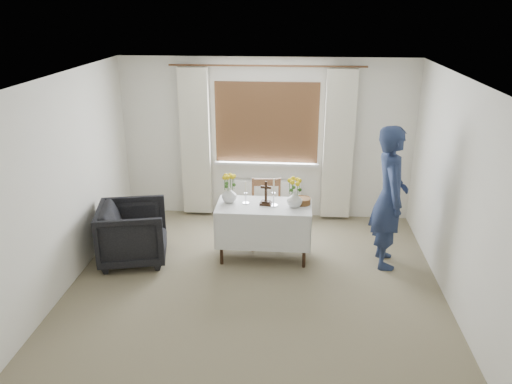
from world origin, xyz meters
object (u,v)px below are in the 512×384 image
(wooden_cross, at_px, (266,193))
(flower_vase_left, at_px, (229,195))
(armchair, at_px, (133,233))
(flower_vase_right, at_px, (295,199))
(altar_table, at_px, (264,231))
(person, at_px, (390,197))
(wooden_chair, at_px, (266,214))

(wooden_cross, xyz_separation_m, flower_vase_left, (-0.49, 0.05, -0.06))
(armchair, height_order, flower_vase_right, flower_vase_right)
(altar_table, xyz_separation_m, wooden_cross, (0.02, 0.02, 0.54))
(altar_table, bearing_deg, flower_vase_left, 171.45)
(wooden_cross, height_order, flower_vase_left, wooden_cross)
(altar_table, xyz_separation_m, person, (1.60, -0.03, 0.55))
(wooden_cross, bearing_deg, person, 8.41)
(wooden_cross, xyz_separation_m, flower_vase_right, (0.37, -0.04, -0.06))
(wooden_chair, xyz_separation_m, armchair, (-1.73, -0.57, -0.08))
(flower_vase_right, bearing_deg, person, -0.24)
(flower_vase_left, bearing_deg, altar_table, -8.55)
(wooden_cross, bearing_deg, armchair, -162.45)
(wooden_chair, relative_size, wooden_cross, 2.93)
(altar_table, relative_size, wooden_cross, 3.84)
(wooden_chair, distance_m, flower_vase_left, 0.68)
(wooden_chair, height_order, person, person)
(wooden_chair, height_order, flower_vase_left, flower_vase_left)
(flower_vase_left, relative_size, flower_vase_right, 1.00)
(flower_vase_left, bearing_deg, armchair, -167.09)
(wooden_chair, height_order, flower_vase_right, flower_vase_right)
(altar_table, xyz_separation_m, armchair, (-1.72, -0.22, 0.01))
(wooden_chair, xyz_separation_m, flower_vase_left, (-0.48, -0.29, 0.39))
(person, height_order, flower_vase_left, person)
(altar_table, relative_size, wooden_chair, 1.31)
(wooden_chair, distance_m, flower_vase_right, 0.67)
(person, distance_m, flower_vase_right, 1.20)
(person, relative_size, flower_vase_left, 8.84)
(armchair, xyz_separation_m, flower_vase_right, (2.11, 0.20, 0.47))
(wooden_cross, distance_m, flower_vase_right, 0.38)
(altar_table, distance_m, flower_vase_left, 0.68)
(wooden_chair, xyz_separation_m, flower_vase_right, (0.39, -0.38, 0.39))
(altar_table, height_order, armchair, armchair)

